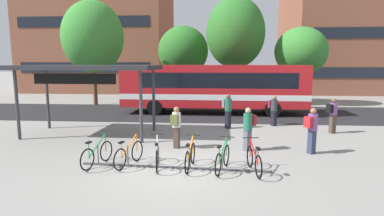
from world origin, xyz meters
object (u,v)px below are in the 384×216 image
object	(u,v)px
street_tree_3	(235,33)
transit_shelter	(88,70)
city_bus	(212,87)
parked_bicycle_orange_1	(129,154)
commuter_maroon_pack_4	(274,108)
street_tree_0	(183,51)
commuter_red_pack_5	(248,126)
commuter_grey_pack_3	(228,109)
commuter_black_pack_0	(333,113)
parked_bicycle_silver_2	(157,156)
commuter_olive_pack_2	(176,124)
parked_bicycle_orange_3	(190,157)
parked_bicycle_green_4	(222,159)
commuter_red_pack_1	(312,128)
street_tree_1	(301,52)
street_tree_2	(93,37)
parked_bicycle_red_5	(254,160)
parked_bicycle_green_0	(97,154)

from	to	relation	value
street_tree_3	transit_shelter	bearing A→B (deg)	-122.13
city_bus	parked_bicycle_orange_1	world-z (taller)	city_bus
parked_bicycle_orange_1	commuter_maroon_pack_4	xyz separation A→B (m)	(5.92, 7.01, 0.56)
city_bus	transit_shelter	bearing A→B (deg)	51.47
street_tree_3	street_tree_0	bearing A→B (deg)	152.35
city_bus	commuter_red_pack_5	bearing A→B (deg)	100.74
commuter_grey_pack_3	commuter_maroon_pack_4	size ratio (longest dim) A/B	1.09
commuter_black_pack_0	commuter_grey_pack_3	size ratio (longest dim) A/B	0.95
parked_bicycle_silver_2	commuter_maroon_pack_4	bearing A→B (deg)	-44.46
commuter_olive_pack_2	commuter_maroon_pack_4	distance (m)	6.67
parked_bicycle_orange_3	street_tree_3	distance (m)	17.02
parked_bicycle_green_4	commuter_red_pack_1	bearing A→B (deg)	-41.96
transit_shelter	commuter_olive_pack_2	world-z (taller)	transit_shelter
parked_bicycle_green_4	commuter_red_pack_5	bearing A→B (deg)	-7.95
parked_bicycle_orange_3	parked_bicycle_green_4	xyz separation A→B (m)	(1.03, -0.13, 0.00)
commuter_red_pack_5	street_tree_1	world-z (taller)	street_tree_1
parked_bicycle_silver_2	commuter_olive_pack_2	xyz separation A→B (m)	(0.33, 2.33, 0.57)
parked_bicycle_silver_2	commuter_red_pack_5	world-z (taller)	commuter_red_pack_5
parked_bicycle_orange_1	street_tree_1	size ratio (longest dim) A/B	0.27
parked_bicycle_green_4	street_tree_0	bearing A→B (deg)	25.43
parked_bicycle_silver_2	street_tree_2	size ratio (longest dim) A/B	0.21
parked_bicycle_red_5	street_tree_1	xyz separation A→B (m)	(5.50, 16.28, 3.84)
commuter_maroon_pack_4	commuter_grey_pack_3	bearing A→B (deg)	-104.35
parked_bicycle_green_4	parked_bicycle_red_5	size ratio (longest dim) A/B	0.98
transit_shelter	street_tree_1	size ratio (longest dim) A/B	1.04
transit_shelter	commuter_red_pack_5	xyz separation A→B (m)	(7.11, -2.09, -2.08)
city_bus	parked_bicycle_orange_1	distance (m)	11.31
transit_shelter	street_tree_3	xyz separation A→B (m)	(7.35, 11.71, 2.65)
commuter_olive_pack_2	street_tree_3	world-z (taller)	street_tree_3
parked_bicycle_green_0	parked_bicycle_orange_1	bearing A→B (deg)	-70.69
parked_bicycle_green_0	commuter_red_pack_1	xyz separation A→B (m)	(7.43, 1.92, 0.61)
city_bus	commuter_red_pack_1	size ratio (longest dim) A/B	7.04
city_bus	commuter_black_pack_0	bearing A→B (deg)	137.53
parked_bicycle_green_0	parked_bicycle_orange_1	distance (m)	1.05
street_tree_1	street_tree_3	world-z (taller)	street_tree_3
city_bus	commuter_olive_pack_2	distance (m)	8.85
parked_bicycle_green_0	parked_bicycle_orange_1	world-z (taller)	same
commuter_maroon_pack_4	parked_bicycle_red_5	bearing A→B (deg)	-48.15
street_tree_0	parked_bicycle_red_5	bearing A→B (deg)	-77.44
street_tree_1	parked_bicycle_orange_3	bearing A→B (deg)	-115.02
commuter_grey_pack_3	street_tree_0	distance (m)	13.00
commuter_black_pack_0	commuter_grey_pack_3	distance (m)	5.01
street_tree_0	street_tree_2	world-z (taller)	street_tree_2
parked_bicycle_green_0	commuter_olive_pack_2	xyz separation A→B (m)	(2.34, 2.30, 0.57)
parked_bicycle_orange_1	commuter_red_pack_1	xyz separation A→B (m)	(6.38, 1.84, 0.61)
parked_bicycle_red_5	commuter_red_pack_5	world-z (taller)	commuter_red_pack_5
commuter_red_pack_1	street_tree_3	world-z (taller)	street_tree_3
transit_shelter	commuter_red_pack_1	size ratio (longest dim) A/B	3.73
street_tree_0	street_tree_1	size ratio (longest dim) A/B	1.07
parked_bicycle_green_0	commuter_maroon_pack_4	xyz separation A→B (m)	(6.96, 7.09, 0.56)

